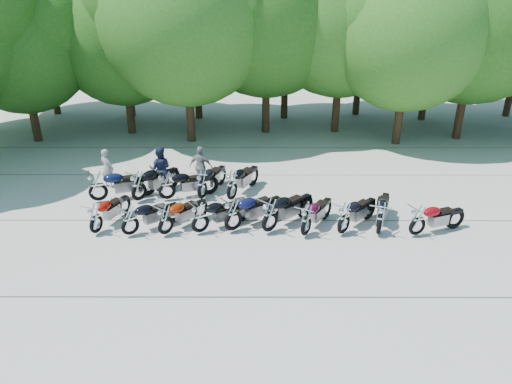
{
  "coord_description": "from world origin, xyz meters",
  "views": [
    {
      "loc": [
        0.04,
        -12.97,
        7.3
      ],
      "look_at": [
        0.0,
        1.5,
        1.1
      ],
      "focal_mm": 32.0,
      "sensor_mm": 36.0,
      "label": 1
    }
  ],
  "objects_px": {
    "motorcycle_4": "(233,213)",
    "motorcycle_10": "(97,185)",
    "rider_0": "(107,168)",
    "motorcycle_0": "(95,217)",
    "motorcycle_6": "(306,219)",
    "motorcycle_9": "(418,220)",
    "motorcycle_11": "(138,185)",
    "motorcycle_5": "(270,214)",
    "rider_1": "(160,169)",
    "motorcycle_7": "(344,217)",
    "motorcycle_3": "(200,217)",
    "motorcycle_1": "(130,219)",
    "motorcycle_2": "(165,219)",
    "motorcycle_12": "(167,185)",
    "motorcycle_14": "(232,184)",
    "motorcycle_13": "(202,184)",
    "motorcycle_8": "(380,217)"
  },
  "relations": [
    {
      "from": "motorcycle_1",
      "to": "motorcycle_4",
      "type": "relative_size",
      "value": 0.89
    },
    {
      "from": "motorcycle_0",
      "to": "motorcycle_1",
      "type": "height_order",
      "value": "motorcycle_1"
    },
    {
      "from": "motorcycle_12",
      "to": "motorcycle_9",
      "type": "bearing_deg",
      "value": -130.11
    },
    {
      "from": "motorcycle_5",
      "to": "rider_1",
      "type": "relative_size",
      "value": 1.34
    },
    {
      "from": "motorcycle_9",
      "to": "rider_0",
      "type": "xyz_separation_m",
      "value": [
        -11.41,
        4.24,
        0.21
      ]
    },
    {
      "from": "motorcycle_10",
      "to": "motorcycle_12",
      "type": "distance_m",
      "value": 2.61
    },
    {
      "from": "motorcycle_11",
      "to": "motorcycle_0",
      "type": "bearing_deg",
      "value": 107.5
    },
    {
      "from": "motorcycle_5",
      "to": "rider_0",
      "type": "relative_size",
      "value": 1.5
    },
    {
      "from": "motorcycle_2",
      "to": "motorcycle_6",
      "type": "bearing_deg",
      "value": -141.82
    },
    {
      "from": "motorcycle_5",
      "to": "motorcycle_12",
      "type": "xyz_separation_m",
      "value": [
        -3.91,
        2.65,
        -0.04
      ]
    },
    {
      "from": "motorcycle_9",
      "to": "motorcycle_11",
      "type": "relative_size",
      "value": 0.89
    },
    {
      "from": "rider_1",
      "to": "motorcycle_2",
      "type": "bearing_deg",
      "value": 102.31
    },
    {
      "from": "motorcycle_0",
      "to": "motorcycle_7",
      "type": "distance_m",
      "value": 8.2
    },
    {
      "from": "motorcycle_6",
      "to": "rider_1",
      "type": "bearing_deg",
      "value": -3.66
    },
    {
      "from": "motorcycle_3",
      "to": "motorcycle_10",
      "type": "bearing_deg",
      "value": 24.93
    },
    {
      "from": "motorcycle_4",
      "to": "rider_0",
      "type": "bearing_deg",
      "value": 16.15
    },
    {
      "from": "motorcycle_6",
      "to": "motorcycle_9",
      "type": "xyz_separation_m",
      "value": [
        3.65,
        0.01,
        -0.0
      ]
    },
    {
      "from": "motorcycle_4",
      "to": "motorcycle_10",
      "type": "bearing_deg",
      "value": 27.98
    },
    {
      "from": "motorcycle_8",
      "to": "motorcycle_11",
      "type": "bearing_deg",
      "value": 2.89
    },
    {
      "from": "motorcycle_11",
      "to": "motorcycle_14",
      "type": "height_order",
      "value": "motorcycle_11"
    },
    {
      "from": "motorcycle_8",
      "to": "motorcycle_3",
      "type": "bearing_deg",
      "value": 19.37
    },
    {
      "from": "motorcycle_3",
      "to": "motorcycle_11",
      "type": "distance_m",
      "value": 3.7
    },
    {
      "from": "motorcycle_14",
      "to": "motorcycle_5",
      "type": "bearing_deg",
      "value": 144.41
    },
    {
      "from": "motorcycle_11",
      "to": "motorcycle_1",
      "type": "bearing_deg",
      "value": 132.27
    },
    {
      "from": "motorcycle_7",
      "to": "motorcycle_3",
      "type": "bearing_deg",
      "value": 41.91
    },
    {
      "from": "motorcycle_13",
      "to": "motorcycle_14",
      "type": "relative_size",
      "value": 0.97
    },
    {
      "from": "motorcycle_10",
      "to": "motorcycle_14",
      "type": "bearing_deg",
      "value": -109.19
    },
    {
      "from": "motorcycle_13",
      "to": "motorcycle_14",
      "type": "bearing_deg",
      "value": -164.25
    },
    {
      "from": "motorcycle_13",
      "to": "motorcycle_2",
      "type": "bearing_deg",
      "value": 94.06
    },
    {
      "from": "motorcycle_1",
      "to": "motorcycle_6",
      "type": "height_order",
      "value": "motorcycle_6"
    },
    {
      "from": "motorcycle_0",
      "to": "motorcycle_14",
      "type": "distance_m",
      "value": 5.15
    },
    {
      "from": "motorcycle_7",
      "to": "rider_0",
      "type": "xyz_separation_m",
      "value": [
        -9.02,
        4.13,
        0.19
      ]
    },
    {
      "from": "motorcycle_10",
      "to": "rider_1",
      "type": "relative_size",
      "value": 1.35
    },
    {
      "from": "motorcycle_2",
      "to": "motorcycle_10",
      "type": "distance_m",
      "value": 4.06
    },
    {
      "from": "motorcycle_1",
      "to": "motorcycle_11",
      "type": "height_order",
      "value": "motorcycle_11"
    },
    {
      "from": "motorcycle_4",
      "to": "rider_0",
      "type": "height_order",
      "value": "rider_0"
    },
    {
      "from": "motorcycle_0",
      "to": "rider_1",
      "type": "relative_size",
      "value": 1.16
    },
    {
      "from": "motorcycle_7",
      "to": "motorcycle_10",
      "type": "distance_m",
      "value": 9.31
    },
    {
      "from": "motorcycle_1",
      "to": "motorcycle_13",
      "type": "distance_m",
      "value": 3.6
    },
    {
      "from": "motorcycle_4",
      "to": "motorcycle_5",
      "type": "height_order",
      "value": "motorcycle_5"
    },
    {
      "from": "motorcycle_4",
      "to": "motorcycle_7",
      "type": "bearing_deg",
      "value": -130.54
    },
    {
      "from": "motorcycle_5",
      "to": "motorcycle_11",
      "type": "height_order",
      "value": "motorcycle_11"
    },
    {
      "from": "motorcycle_3",
      "to": "motorcycle_7",
      "type": "bearing_deg",
      "value": -124.68
    },
    {
      "from": "motorcycle_0",
      "to": "motorcycle_6",
      "type": "xyz_separation_m",
      "value": [
        6.95,
        -0.16,
        0.02
      ]
    },
    {
      "from": "motorcycle_3",
      "to": "motorcycle_4",
      "type": "distance_m",
      "value": 1.1
    },
    {
      "from": "motorcycle_5",
      "to": "motorcycle_13",
      "type": "xyz_separation_m",
      "value": [
        -2.56,
        2.73,
        -0.03
      ]
    },
    {
      "from": "motorcycle_11",
      "to": "rider_1",
      "type": "bearing_deg",
      "value": -83.97
    },
    {
      "from": "motorcycle_7",
      "to": "motorcycle_6",
      "type": "bearing_deg",
      "value": 48.2
    },
    {
      "from": "motorcycle_11",
      "to": "motorcycle_13",
      "type": "relative_size",
      "value": 1.05
    },
    {
      "from": "motorcycle_3",
      "to": "motorcycle_10",
      "type": "xyz_separation_m",
      "value": [
        -4.2,
        2.53,
        0.08
      ]
    }
  ]
}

